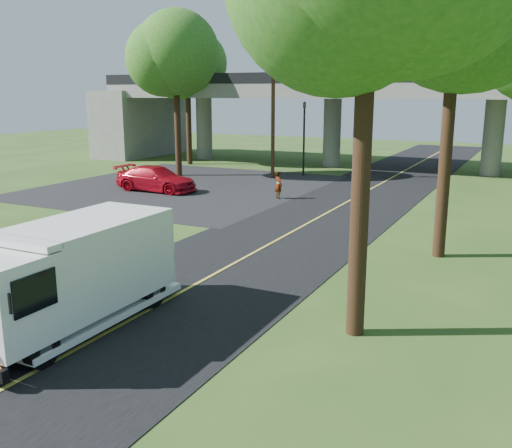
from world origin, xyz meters
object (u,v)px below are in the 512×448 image
Objects in this scene: tree_left_lot at (177,61)px; step_van at (70,273)px; traffic_signal at (304,131)px; pedestrian at (279,185)px; red_sedan at (156,179)px; tree_left_far at (188,72)px; utility_pole at (273,111)px.

tree_left_lot is 1.65× the size of step_van.
traffic_signal is 9.72m from pedestrian.
red_sedan is (2.33, -5.97, -7.15)m from tree_left_lot.
red_sedan is (5.33, -11.97, -6.70)m from tree_left_far.
tree_left_far reaches higher than traffic_signal.
tree_left_lot reaches higher than traffic_signal.
step_van is at bearing 134.43° from pedestrian.
tree_left_far is 18.28m from pedestrian.
pedestrian is (7.67, 0.98, 0.02)m from red_sedan.
tree_left_lot is 13.25m from pedestrian.
utility_pole is at bearing 103.73° from step_van.
step_van reaches higher than red_sedan.
traffic_signal reaches higher than pedestrian.
tree_left_far is (-3.00, 6.00, -0.45)m from tree_left_lot.
tree_left_lot reaches higher than red_sedan.
traffic_signal is at bearing 28.11° from tree_left_lot.
tree_left_far is 1.55× the size of step_van.
pedestrian is (-2.78, 18.71, -0.68)m from step_van.
pedestrian is at bearing -82.16° from red_sedan.
utility_pole is (-1.50, -2.00, 1.40)m from traffic_signal.
traffic_signal is 0.58× the size of utility_pole.
tree_left_lot is 1.06× the size of tree_left_far.
tree_left_far is 34.16m from step_van.
tree_left_lot is at bearing 9.46° from pedestrian.
red_sedan is 7.73m from pedestrian.
red_sedan is 3.34× the size of pedestrian.
utility_pole is at bearing 18.97° from tree_left_lot.
step_van is (12.78, -23.70, -6.45)m from tree_left_lot.
tree_left_lot reaches higher than tree_left_far.
red_sedan is (-5.47, -10.13, -2.45)m from traffic_signal.
traffic_signal is at bearing 99.80° from step_van.
tree_left_lot is 6.79× the size of pedestrian.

